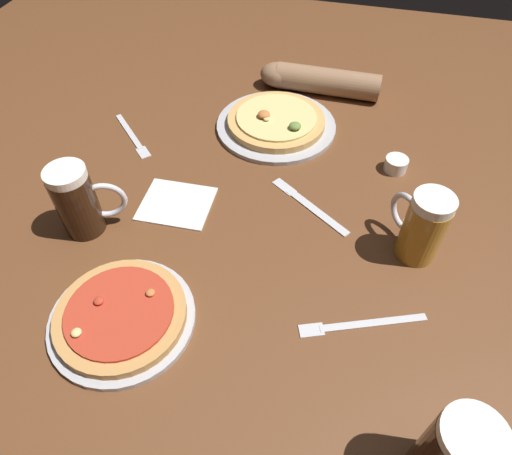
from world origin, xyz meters
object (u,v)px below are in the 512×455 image
Objects in this scene: pizza_plate_near at (121,316)px; knife_right at (309,205)px; pizza_plate_far at (276,123)px; beer_mug_amber at (422,226)px; napkin_folded at (177,203)px; fork_spare at (360,324)px; fork_left at (132,136)px; ramekin_sauce at (396,164)px; diner_arm at (315,80)px; beer_mug_dark at (78,201)px.

pizza_plate_near reaches higher than knife_right.
pizza_plate_far is 0.50m from beer_mug_amber.
napkin_folded reaches higher than fork_spare.
pizza_plate_far is 1.95× the size of fork_left.
fork_spare is (0.14, -0.27, 0.00)m from knife_right.
pizza_plate_far is at bearing 77.76° from pizza_plate_near.
beer_mug_amber is 0.79× the size of knife_right.
ramekin_sauce is 0.38m from diner_arm.
pizza_plate_far is 0.92× the size of diner_arm.
diner_arm is at bearing 130.21° from ramekin_sauce.
ramekin_sauce is 0.35× the size of napkin_folded.
beer_mug_dark reaches higher than beer_mug_amber.
diner_arm is at bearing 76.20° from pizza_plate_near.
pizza_plate_near is 1.63× the size of fork_left.
napkin_folded is at bearing -114.38° from pizza_plate_far.
fork_left is (-0.20, 0.20, -0.00)m from napkin_folded.
pizza_plate_far is at bearing 55.31° from beer_mug_dark.
fork_left is 0.50m from knife_right.
ramekin_sauce is (-0.05, 0.24, -0.06)m from beer_mug_amber.
pizza_plate_near is at bearing -87.40° from napkin_folded.
fork_left is at bearing 134.78° from napkin_folded.
beer_mug_dark reaches higher than knife_right.
diner_arm is (0.07, 0.20, 0.02)m from pizza_plate_far.
diner_arm reaches higher than knife_right.
pizza_plate_near is 0.54m from fork_left.
fork_left is 0.53m from diner_arm.
beer_mug_dark is 0.20m from napkin_folded.
diner_arm is (0.20, 0.83, 0.02)m from pizza_plate_near.
beer_mug_amber reaches higher than pizza_plate_far.
pizza_plate_far is 0.33m from ramekin_sauce.
knife_right is (-0.18, -0.17, -0.01)m from ramekin_sauce.
fork_spare is at bearing -62.72° from pizza_plate_far.
napkin_folded is (-0.15, -0.33, -0.01)m from pizza_plate_far.
beer_mug_dark is 0.32m from fork_left.
diner_arm reaches higher than pizza_plate_near.
beer_mug_amber reaches higher than knife_right.
fork_spare is at bearing -32.72° from fork_left.
ramekin_sauce is 0.28× the size of knife_right.
beer_mug_dark is 0.82× the size of knife_right.
beer_mug_dark is 0.71m from ramekin_sauce.
beer_mug_amber is 2.86× the size of ramekin_sauce.
ramekin_sauce reaches higher than fork_left.
pizza_plate_far reaches higher than knife_right.
fork_spare is at bearing -25.26° from napkin_folded.
knife_right is (0.49, -0.13, -0.00)m from fork_left.
pizza_plate_near is at bearing -102.24° from pizza_plate_far.
diner_arm reaches higher than napkin_folded.
pizza_plate_far reaches higher than napkin_folded.
fork_left is at bearing 97.90° from beer_mug_dark.
beer_mug_dark is 0.48m from knife_right.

